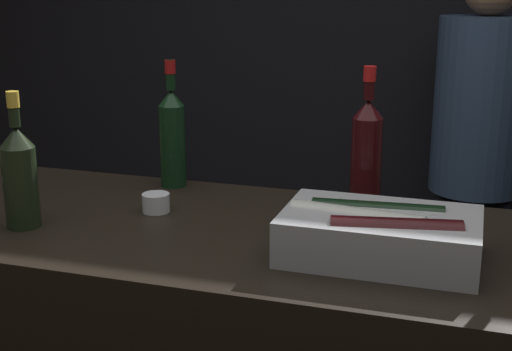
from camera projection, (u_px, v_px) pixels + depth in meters
wall_back_chalkboard at (382, 24)px, 3.32m from camera, size 6.40×0.06×2.80m
ice_bin_with_bottles at (379, 233)px, 1.44m from camera, size 0.39×0.25×0.11m
candle_votive at (156, 203)px, 1.74m from camera, size 0.07×0.07×0.05m
champagne_bottle at (20, 174)px, 1.61m from camera, size 0.08×0.08×0.31m
red_wine_bottle_burgundy at (172, 135)px, 1.92m from camera, size 0.07×0.07×0.34m
red_wine_bottle_tall at (366, 154)px, 1.68m from camera, size 0.07×0.07×0.36m
person_in_hoodie at (478, 150)px, 2.90m from camera, size 0.38×0.38×1.67m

